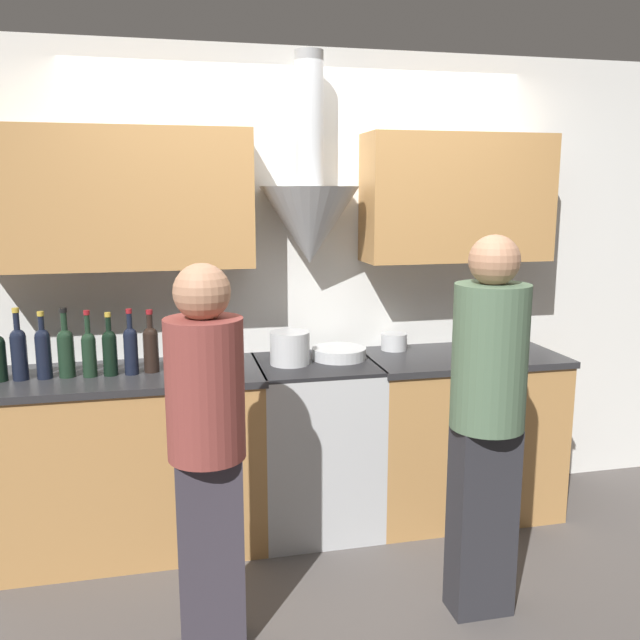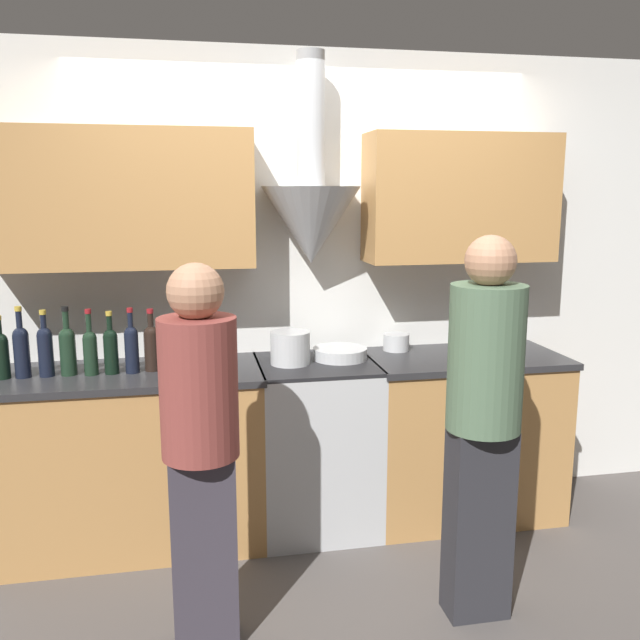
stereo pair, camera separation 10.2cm
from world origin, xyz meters
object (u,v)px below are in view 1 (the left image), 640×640
wine_bottle_5 (110,350)px  wine_bottle_6 (131,348)px  stove_range (316,444)px  mixing_bowl (339,353)px  wine_bottle_4 (89,351)px  saucepan (394,342)px  wine_bottle_3 (66,350)px  orange_fruit (478,354)px  stock_pot (290,348)px  person_foreground_left (207,440)px  person_foreground_right (487,410)px  wine_bottle_1 (19,351)px  wine_bottle_2 (43,351)px  wine_bottle_7 (151,347)px

wine_bottle_5 → wine_bottle_6: size_ratio=0.96×
stove_range → mixing_bowl: (0.14, 0.05, 0.50)m
stove_range → wine_bottle_4: size_ratio=2.82×
saucepan → wine_bottle_3: bearing=-173.7°
wine_bottle_5 → orange_fruit: size_ratio=4.40×
stove_range → stock_pot: bearing=-179.3°
person_foreground_left → stove_range: bearing=54.6°
wine_bottle_4 → wine_bottle_6: 0.20m
wine_bottle_6 → person_foreground_left: bearing=-69.9°
mixing_bowl → person_foreground_right: 1.05m
person_foreground_left → orange_fruit: bearing=26.1°
mixing_bowl → wine_bottle_3: bearing=-177.7°
wine_bottle_4 → mixing_bowl: (1.29, 0.08, -0.10)m
mixing_bowl → person_foreground_left: size_ratio=0.19×
wine_bottle_1 → person_foreground_right: bearing=-24.5°
wine_bottle_2 → orange_fruit: 2.24m
wine_bottle_2 → wine_bottle_5: wine_bottle_2 is taller
wine_bottle_2 → wine_bottle_4: size_ratio=1.00×
wine_bottle_2 → mixing_bowl: wine_bottle_2 is taller
wine_bottle_1 → wine_bottle_3: (0.21, 0.00, -0.01)m
wine_bottle_1 → stock_pot: 1.33m
orange_fruit → person_foreground_left: 1.67m
wine_bottle_6 → person_foreground_left: (0.32, -0.87, -0.19)m
wine_bottle_4 → person_foreground_right: person_foreground_right is taller
mixing_bowl → wine_bottle_1: bearing=-177.8°
stock_pot → saucepan: (0.65, 0.19, -0.04)m
stove_range → wine_bottle_4: bearing=-178.7°
stove_range → wine_bottle_2: 1.49m
wine_bottle_3 → saucepan: bearing=6.3°
wine_bottle_7 → stock_pot: bearing=0.0°
mixing_bowl → orange_fruit: size_ratio=4.11×
wine_bottle_3 → wine_bottle_4: size_ratio=1.04×
wine_bottle_2 → wine_bottle_4: same height
wine_bottle_6 → person_foreground_right: (1.49, -0.90, -0.14)m
person_foreground_left → wine_bottle_3: bearing=125.3°
saucepan → wine_bottle_7: bearing=-172.0°
orange_fruit → person_foreground_right: size_ratio=0.04×
wine_bottle_6 → wine_bottle_7: bearing=13.8°
wine_bottle_2 → person_foreground_right: (1.90, -0.91, -0.15)m
stove_range → saucepan: (0.50, 0.19, 0.51)m
wine_bottle_7 → person_foreground_right: size_ratio=0.19×
wine_bottle_3 → person_foreground_left: (0.62, -0.88, -0.19)m
saucepan → orange_fruit: bearing=-43.4°
stock_pot → wine_bottle_6: bearing=-178.3°
wine_bottle_6 → stock_pot: bearing=1.7°
stock_pot → wine_bottle_7: bearing=-180.0°
wine_bottle_5 → mixing_bowl: bearing=3.4°
wine_bottle_1 → stock_pot: bearing=0.5°
wine_bottle_1 → wine_bottle_6: (0.52, -0.01, -0.01)m
wine_bottle_4 → saucepan: size_ratio=2.22×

